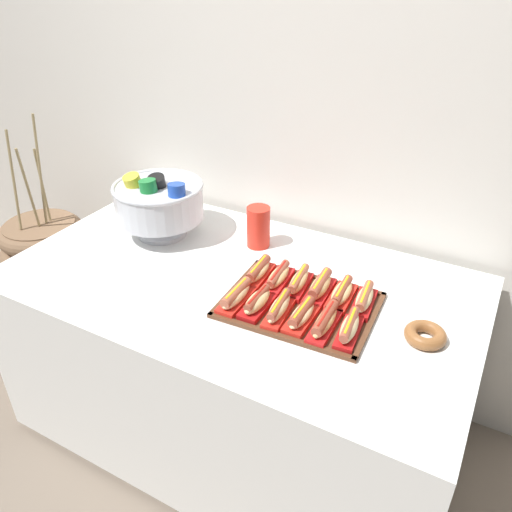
% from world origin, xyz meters
% --- Properties ---
extents(ground_plane, '(10.00, 10.00, 0.00)m').
position_xyz_m(ground_plane, '(0.00, 0.00, 0.00)').
color(ground_plane, '#7A6B5B').
extents(back_wall, '(6.00, 0.10, 2.60)m').
position_xyz_m(back_wall, '(0.00, 0.55, 1.30)').
color(back_wall, silver).
rests_on(back_wall, ground_plane).
extents(buffet_table, '(1.64, 0.92, 0.75)m').
position_xyz_m(buffet_table, '(0.00, 0.00, 0.40)').
color(buffet_table, white).
rests_on(buffet_table, ground_plane).
extents(floor_vase, '(0.48, 0.48, 1.13)m').
position_xyz_m(floor_vase, '(-1.21, 0.14, 0.29)').
color(floor_vase, brown).
rests_on(floor_vase, ground_plane).
extents(serving_tray, '(0.50, 0.38, 0.01)m').
position_xyz_m(serving_tray, '(0.26, -0.04, 0.76)').
color(serving_tray, '#56331E').
rests_on(serving_tray, buffet_table).
extents(hot_dog_0, '(0.07, 0.17, 0.06)m').
position_xyz_m(hot_dog_0, '(0.07, -0.13, 0.79)').
color(hot_dog_0, red).
rests_on(hot_dog_0, serving_tray).
extents(hot_dog_1, '(0.07, 0.16, 0.06)m').
position_xyz_m(hot_dog_1, '(0.15, -0.13, 0.79)').
color(hot_dog_1, '#B21414').
rests_on(hot_dog_1, serving_tray).
extents(hot_dog_2, '(0.08, 0.18, 0.06)m').
position_xyz_m(hot_dog_2, '(0.22, -0.13, 0.79)').
color(hot_dog_2, red).
rests_on(hot_dog_2, serving_tray).
extents(hot_dog_3, '(0.07, 0.16, 0.06)m').
position_xyz_m(hot_dog_3, '(0.30, -0.12, 0.79)').
color(hot_dog_3, red).
rests_on(hot_dog_3, serving_tray).
extents(hot_dog_4, '(0.07, 0.19, 0.06)m').
position_xyz_m(hot_dog_4, '(0.37, -0.12, 0.79)').
color(hot_dog_4, red).
rests_on(hot_dog_4, serving_tray).
extents(hot_dog_5, '(0.07, 0.17, 0.06)m').
position_xyz_m(hot_dog_5, '(0.45, -0.11, 0.79)').
color(hot_dog_5, '#B21414').
rests_on(hot_dog_5, serving_tray).
extents(hot_dog_6, '(0.08, 0.17, 0.06)m').
position_xyz_m(hot_dog_6, '(0.07, 0.03, 0.79)').
color(hot_dog_6, red).
rests_on(hot_dog_6, serving_tray).
extents(hot_dog_7, '(0.08, 0.18, 0.06)m').
position_xyz_m(hot_dog_7, '(0.14, 0.04, 0.78)').
color(hot_dog_7, red).
rests_on(hot_dog_7, serving_tray).
extents(hot_dog_8, '(0.08, 0.17, 0.06)m').
position_xyz_m(hot_dog_8, '(0.22, 0.04, 0.79)').
color(hot_dog_8, red).
rests_on(hot_dog_8, serving_tray).
extents(hot_dog_9, '(0.08, 0.18, 0.06)m').
position_xyz_m(hot_dog_9, '(0.29, 0.04, 0.79)').
color(hot_dog_9, red).
rests_on(hot_dog_9, serving_tray).
extents(hot_dog_10, '(0.08, 0.17, 0.06)m').
position_xyz_m(hot_dog_10, '(0.37, 0.05, 0.79)').
color(hot_dog_10, red).
rests_on(hot_dog_10, serving_tray).
extents(hot_dog_11, '(0.08, 0.17, 0.06)m').
position_xyz_m(hot_dog_11, '(0.44, 0.05, 0.79)').
color(hot_dog_11, '#B21414').
rests_on(hot_dog_11, serving_tray).
extents(punch_bowl, '(0.35, 0.35, 0.26)m').
position_xyz_m(punch_bowl, '(-0.43, 0.14, 0.90)').
color(punch_bowl, silver).
rests_on(punch_bowl, buffet_table).
extents(cup_stack, '(0.09, 0.09, 0.16)m').
position_xyz_m(cup_stack, '(-0.05, 0.25, 0.83)').
color(cup_stack, red).
rests_on(cup_stack, buffet_table).
extents(donut, '(0.12, 0.12, 0.04)m').
position_xyz_m(donut, '(0.65, -0.01, 0.77)').
color(donut, brown).
rests_on(donut, buffet_table).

